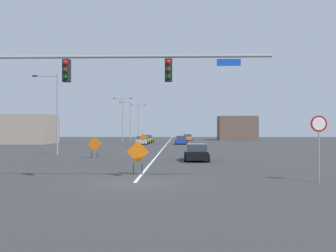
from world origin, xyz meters
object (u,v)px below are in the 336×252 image
object	(u,v)px
stop_sign	(319,136)
street_lamp_far_left	(55,110)
street_lamp_mid_right	(138,119)
car_blue_near	(182,140)
car_orange_mid	(187,137)
street_lamp_far_right	(123,116)
car_black_approaching	(196,153)
traffic_signal_assembly	(72,79)
construction_sign_right_shoulder	(138,153)
street_lamp_mid_left	(129,119)
car_silver_passing	(143,140)
car_yellow_far	(147,139)
construction_sign_left_shoulder	(94,145)
construction_sign_median_near	(143,138)

from	to	relation	value
stop_sign	street_lamp_far_left	size ratio (longest dim) A/B	0.40
street_lamp_mid_right	car_blue_near	bearing A→B (deg)	-71.32
car_orange_mid	street_lamp_far_left	bearing A→B (deg)	-106.43
street_lamp_far_right	car_black_approaching	size ratio (longest dim) A/B	2.15
stop_sign	car_black_approaching	world-z (taller)	stop_sign
traffic_signal_assembly	car_orange_mid	bearing A→B (deg)	84.01
stop_sign	street_lamp_far_right	distance (m)	57.77
street_lamp_far_right	car_orange_mid	distance (m)	16.49
stop_sign	construction_sign_right_shoulder	size ratio (longest dim) A/B	1.68
street_lamp_far_left	street_lamp_mid_left	xyz separation A→B (m)	(1.20, 44.81, 0.34)
street_lamp_mid_left	construction_sign_right_shoulder	world-z (taller)	street_lamp_mid_left
street_lamp_mid_right	car_silver_passing	xyz separation A→B (m)	(4.04, -30.88, -4.39)
street_lamp_mid_left	car_orange_mid	distance (m)	13.23
car_black_approaching	car_blue_near	size ratio (longest dim) A/B	0.97
street_lamp_mid_right	car_orange_mid	size ratio (longest dim) A/B	1.95
street_lamp_far_right	stop_sign	bearing A→B (deg)	-72.39
street_lamp_mid_right	car_silver_passing	size ratio (longest dim) A/B	2.13
street_lamp_far_left	car_yellow_far	xyz separation A→B (m)	(6.03, 32.51, -3.68)
street_lamp_far_right	car_blue_near	size ratio (longest dim) A/B	2.08
construction_sign_left_shoulder	car_blue_near	bearing A→B (deg)	75.58
stop_sign	car_silver_passing	bearing A→B (deg)	105.82
street_lamp_mid_right	car_orange_mid	xyz separation A→B (m)	(11.85, -10.49, -4.36)
traffic_signal_assembly	car_silver_passing	size ratio (longest dim) A/B	3.60
construction_sign_right_shoulder	construction_sign_left_shoulder	xyz separation A→B (m)	(-4.98, 11.59, -0.03)
traffic_signal_assembly	construction_sign_left_shoulder	size ratio (longest dim) A/B	7.85
street_lamp_mid_right	stop_sign	bearing A→B (deg)	-77.56
car_silver_passing	street_lamp_mid_right	bearing A→B (deg)	97.45
car_orange_mid	construction_sign_left_shoulder	bearing A→B (deg)	-100.25
street_lamp_far_right	car_blue_near	xyz separation A→B (m)	(11.36, -10.91, -4.42)
car_silver_passing	car_yellow_far	size ratio (longest dim) A/B	0.88
street_lamp_far_left	street_lamp_far_right	world-z (taller)	street_lamp_far_right
stop_sign	street_lamp_far_right	size ratio (longest dim) A/B	0.36
street_lamp_far_left	street_lamp_mid_right	distance (m)	56.97
street_lamp_mid_left	construction_sign_median_near	world-z (taller)	street_lamp_mid_left
car_blue_near	street_lamp_mid_right	bearing A→B (deg)	108.68
street_lamp_far_left	street_lamp_far_right	bearing A→B (deg)	88.58
construction_sign_left_shoulder	car_orange_mid	world-z (taller)	construction_sign_left_shoulder
street_lamp_mid_right	car_black_approaching	world-z (taller)	street_lamp_mid_right
traffic_signal_assembly	car_yellow_far	xyz separation A→B (m)	(-0.86, 50.88, -4.15)
stop_sign	car_black_approaching	bearing A→B (deg)	113.30
car_black_approaching	car_yellow_far	size ratio (longest dim) A/B	0.88
construction_sign_right_shoulder	street_lamp_mid_right	bearing A→B (deg)	96.13
stop_sign	street_lamp_far_left	xyz separation A→B (m)	(-18.37, 18.01, 2.15)
traffic_signal_assembly	construction_sign_median_near	bearing A→B (deg)	90.61
car_yellow_far	street_lamp_mid_left	bearing A→B (deg)	111.47
stop_sign	car_silver_passing	size ratio (longest dim) A/B	0.78
street_lamp_far_left	car_silver_passing	size ratio (longest dim) A/B	1.93
construction_sign_right_shoulder	car_orange_mid	xyz separation A→B (m)	(4.09, 61.72, -0.50)
car_yellow_far	car_silver_passing	bearing A→B (deg)	-91.32
street_lamp_far_right	car_yellow_far	bearing A→B (deg)	-41.19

